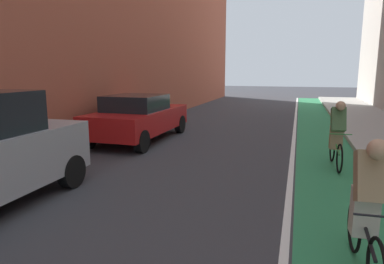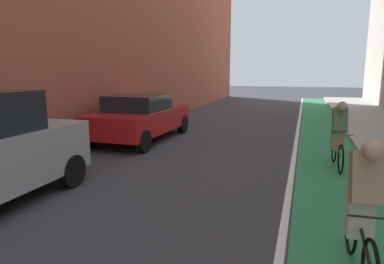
# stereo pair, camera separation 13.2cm
# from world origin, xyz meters

# --- Properties ---
(ground_plane) EXTENTS (86.12, 86.12, 0.00)m
(ground_plane) POSITION_xyz_m (0.00, 15.57, 0.00)
(ground_plane) COLOR #38383D
(bike_lane_paint) EXTENTS (1.60, 39.14, 0.00)m
(bike_lane_paint) POSITION_xyz_m (3.07, 17.57, 0.00)
(bike_lane_paint) COLOR #2D8451
(bike_lane_paint) RESTS_ON ground
(lane_divider_stripe) EXTENTS (0.12, 39.14, 0.00)m
(lane_divider_stripe) POSITION_xyz_m (2.17, 17.57, 0.00)
(lane_divider_stripe) COLOR white
(lane_divider_stripe) RESTS_ON ground
(parked_sedan_red) EXTENTS (1.99, 4.42, 1.53)m
(parked_sedan_red) POSITION_xyz_m (-2.82, 16.73, 0.79)
(parked_sedan_red) COLOR red
(parked_sedan_red) RESTS_ON ground
(cyclist_mid) EXTENTS (0.48, 1.73, 1.62)m
(cyclist_mid) POSITION_xyz_m (3.05, 10.54, 0.85)
(cyclist_mid) COLOR black
(cyclist_mid) RESTS_ON ground
(cyclist_trailing) EXTENTS (0.48, 1.73, 1.62)m
(cyclist_trailing) POSITION_xyz_m (3.18, 15.21, 0.81)
(cyclist_trailing) COLOR black
(cyclist_trailing) RESTS_ON ground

